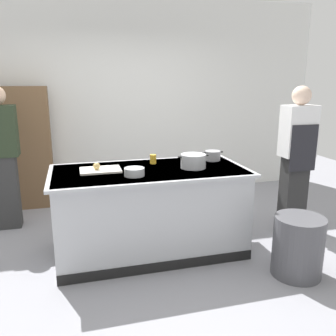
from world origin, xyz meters
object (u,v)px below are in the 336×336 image
at_px(sauce_pan, 213,156).
at_px(person_guest, 2,155).
at_px(stock_pot, 193,161).
at_px(mixing_bowl, 134,172).
at_px(onion, 97,166).
at_px(person_chef, 296,155).
at_px(bookshelf, 10,149).
at_px(juice_cup, 153,159).
at_px(trash_bin, 298,246).

distance_m(sauce_pan, person_guest, 2.48).
height_order(stock_pot, mixing_bowl, stock_pot).
xyz_separation_m(mixing_bowl, person_guest, (-1.36, 1.28, -0.03)).
distance_m(onion, person_chef, 2.35).
bearing_deg(stock_pot, sauce_pan, 40.04).
xyz_separation_m(sauce_pan, bookshelf, (-2.36, 1.58, -0.10)).
height_order(sauce_pan, mixing_bowl, sauce_pan).
xyz_separation_m(mixing_bowl, bookshelf, (-1.40, 2.00, -0.09)).
xyz_separation_m(onion, stock_pot, (0.97, -0.10, 0.02)).
relative_size(juice_cup, trash_bin, 0.17).
bearing_deg(person_guest, stock_pot, 73.35).
height_order(mixing_bowl, trash_bin, mixing_bowl).
relative_size(sauce_pan, mixing_bowl, 1.25).
bearing_deg(person_chef, onion, 102.08).
relative_size(stock_pot, person_chef, 0.19).
xyz_separation_m(trash_bin, bookshelf, (-2.81, 2.62, 0.57)).
height_order(onion, juice_cup, juice_cup).
distance_m(trash_bin, bookshelf, 3.88).
relative_size(stock_pot, mixing_bowl, 1.70).
bearing_deg(stock_pot, juice_cup, 141.13).
distance_m(onion, mixing_bowl, 0.42).
xyz_separation_m(stock_pot, juice_cup, (-0.36, 0.29, -0.02)).
xyz_separation_m(mixing_bowl, trash_bin, (1.41, -0.62, -0.65)).
bearing_deg(sauce_pan, mixing_bowl, -156.32).
height_order(juice_cup, person_chef, person_chef).
bearing_deg(sauce_pan, person_guest, 159.73).
height_order(juice_cup, person_guest, person_guest).
height_order(onion, mixing_bowl, onion).
distance_m(onion, bookshelf, 2.05).
distance_m(stock_pot, juice_cup, 0.46).
distance_m(juice_cup, person_chef, 1.73).
relative_size(sauce_pan, juice_cup, 2.41).
bearing_deg(bookshelf, sauce_pan, -33.73).
bearing_deg(trash_bin, juice_cup, 136.68).
bearing_deg(person_guest, juice_cup, 75.68).
distance_m(mixing_bowl, person_chef, 2.04).
relative_size(sauce_pan, bookshelf, 0.14).
relative_size(juice_cup, person_chef, 0.06).
relative_size(trash_bin, person_guest, 0.33).
distance_m(trash_bin, person_chef, 1.31).
height_order(stock_pot, juice_cup, stock_pot).
height_order(sauce_pan, juice_cup, sauce_pan).
bearing_deg(onion, trash_bin, -26.76).
height_order(onion, bookshelf, bookshelf).
relative_size(person_chef, person_guest, 1.00).
distance_m(sauce_pan, person_chef, 1.05).
bearing_deg(person_guest, bookshelf, -164.62).
height_order(onion, sauce_pan, sauce_pan).
xyz_separation_m(sauce_pan, trash_bin, (0.44, -1.05, -0.67)).
relative_size(sauce_pan, trash_bin, 0.42).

